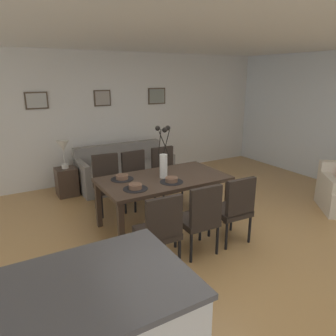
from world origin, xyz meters
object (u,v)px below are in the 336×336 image
dining_chair_mid_right (165,171)px  dining_chair_far_right (137,176)px  dining_chair_near_right (108,180)px  bowl_near_right (122,177)px  framed_picture_left (37,101)px  side_table (67,182)px  framed_picture_center (102,98)px  dining_chair_far_left (200,216)px  dining_table (164,182)px  dining_chair_near_left (160,228)px  bowl_far_left (172,179)px  framed_picture_right (157,96)px  dining_chair_mid_left (234,207)px  bowl_near_left (135,186)px  sofa (124,172)px  table_lamp (63,148)px  centerpiece_vase (163,158)px

dining_chair_mid_right → dining_chair_far_right: bearing=-177.7°
dining_chair_near_right → bowl_near_right: bearing=-92.4°
framed_picture_left → side_table: bearing=-63.1°
bowl_near_right → framed_picture_center: size_ratio=0.50×
dining_chair_far_left → dining_chair_mid_right: (0.56, 1.82, 0.00)m
dining_table → framed_picture_left: 2.96m
dining_chair_near_left → side_table: dining_chair_near_left is taller
bowl_far_left → dining_chair_near_left: bearing=-128.9°
framed_picture_right → framed_picture_center: bearing=180.0°
dining_chair_far_right → bowl_near_right: dining_chair_far_right is taller
dining_chair_near_right → framed_picture_center: framed_picture_center is taller
dining_chair_far_left → dining_chair_mid_left: same height
framed_picture_center → bowl_far_left: bearing=-90.0°
bowl_near_left → sofa: 2.32m
dining_chair_far_right → sofa: size_ratio=0.50×
bowl_near_left → table_lamp: bearing=100.9°
table_lamp → framed_picture_center: size_ratio=1.49×
dining_chair_mid_right → dining_chair_near_right: bearing=179.4°
framed_picture_right → bowl_near_left: bearing=-123.2°
framed_picture_left → framed_picture_right: framed_picture_right is taller
dining_chair_near_right → framed_picture_left: (-0.72, 1.56, 1.19)m
framed_picture_right → centerpiece_vase: bearing=-116.4°
centerpiece_vase → table_lamp: bearing=116.3°
bowl_near_left → side_table: bearing=100.9°
dining_chair_mid_right → bowl_near_left: (-1.09, -1.14, 0.27)m
dining_table → side_table: 2.20m
bowl_near_left → bowl_near_right: (0.00, 0.45, 0.00)m
dining_chair_mid_left → framed_picture_right: bearing=78.5°
sofa → framed_picture_right: (1.06, 0.56, 1.42)m
framed_picture_center → dining_chair_near_right: bearing=-108.1°
bowl_near_left → framed_picture_right: framed_picture_right is taller
dining_chair_near_right → bowl_near_left: bearing=-91.5°
table_lamp → dining_table: bearing=-63.7°
centerpiece_vase → framed_picture_right: (1.23, 2.48, 0.68)m
sofa → framed_picture_center: framed_picture_center is taller
bowl_near_left → framed_picture_left: size_ratio=0.43×
dining_chair_near_left → centerpiece_vase: (0.57, 0.93, 0.51)m
dining_table → bowl_far_left: bowl_far_left is taller
sofa → framed_picture_right: size_ratio=4.38×
bowl_near_right → side_table: bowl_near_right is taller
dining_chair_near_right → table_lamp: bearing=113.9°
dining_table → dining_chair_far_right: dining_chair_far_right is taller
dining_chair_near_left → table_lamp: table_lamp is taller
dining_chair_near_left → framed_picture_center: bearing=80.5°
framed_picture_center → framed_picture_right: 1.23m
table_lamp → framed_picture_left: (-0.28, 0.55, 0.81)m
dining_table → dining_chair_mid_left: (0.54, -0.90, -0.16)m
framed_picture_right → framed_picture_left: bearing=180.0°
dining_table → bowl_near_right: size_ratio=10.59×
dining_chair_far_left → bowl_near_right: dining_chair_far_left is taller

